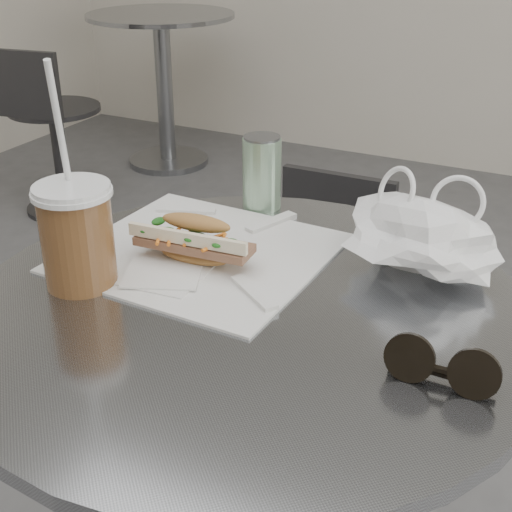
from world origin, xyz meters
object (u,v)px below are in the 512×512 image
at_px(drink_can, 262,172).
at_px(iced_coffee, 77,234).
at_px(chair_far, 312,335).
at_px(banh_mi, 195,240).
at_px(sunglasses, 441,369).
at_px(bg_table, 164,72).
at_px(bg_chair, 53,141).
at_px(cafe_table, 248,462).

bearing_deg(drink_can, iced_coffee, -105.62).
height_order(chair_far, banh_mi, banh_mi).
distance_m(iced_coffee, sunglasses, 0.50).
relative_size(bg_table, chair_far, 1.13).
bearing_deg(drink_can, banh_mi, -87.47).
bearing_deg(banh_mi, iced_coffee, -136.77).
xyz_separation_m(bg_chair, banh_mi, (1.54, -1.38, 0.46)).
height_order(iced_coffee, sunglasses, iced_coffee).
relative_size(bg_chair, drink_can, 5.68).
xyz_separation_m(bg_table, chair_far, (1.46, -1.59, -0.17)).
xyz_separation_m(banh_mi, iced_coffee, (-0.11, -0.12, 0.04)).
distance_m(cafe_table, sunglasses, 0.41).
relative_size(sunglasses, drink_can, 1.01).
height_order(cafe_table, chair_far, cafe_table).
height_order(bg_table, chair_far, bg_table).
relative_size(chair_far, sunglasses, 5.18).
height_order(banh_mi, iced_coffee, iced_coffee).
bearing_deg(drink_can, cafe_table, -66.93).
height_order(bg_chair, banh_mi, banh_mi).
xyz_separation_m(chair_far, bg_chair, (-1.51, 0.84, 0.03)).
height_order(bg_chair, iced_coffee, iced_coffee).
height_order(cafe_table, drink_can, drink_can).
relative_size(chair_far, drink_can, 5.23).
bearing_deg(sunglasses, bg_chair, 140.80).
bearing_deg(iced_coffee, drink_can, 74.38).
distance_m(bg_chair, sunglasses, 2.49).
xyz_separation_m(bg_chair, iced_coffee, (1.43, -1.50, 0.49)).
xyz_separation_m(chair_far, drink_can, (0.01, -0.30, 0.51)).
bearing_deg(cafe_table, bg_chair, 138.94).
height_order(chair_far, sunglasses, sunglasses).
bearing_deg(sunglasses, cafe_table, 165.80).
relative_size(bg_table, iced_coffee, 2.39).
bearing_deg(bg_table, bg_chair, -94.52).
relative_size(cafe_table, banh_mi, 3.45).
bearing_deg(sunglasses, bg_table, 128.38).
bearing_deg(bg_table, banh_mi, -55.23).
bearing_deg(bg_chair, drink_can, -46.23).
bearing_deg(bg_chair, chair_far, -38.42).
xyz_separation_m(iced_coffee, drink_can, (0.10, 0.36, -0.01)).
xyz_separation_m(cafe_table, banh_mi, (-0.12, 0.07, 0.31)).
distance_m(bg_table, chair_far, 2.16).
bearing_deg(bg_chair, sunglasses, -47.53).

